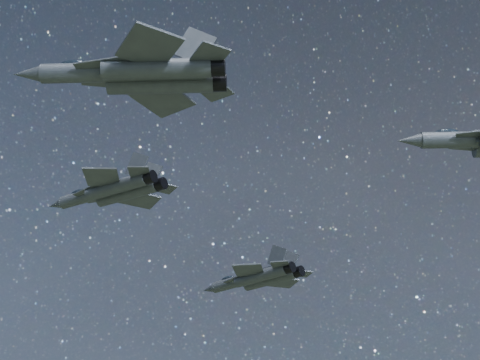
% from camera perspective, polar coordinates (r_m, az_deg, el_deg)
% --- Properties ---
extents(jet_lead, '(16.05, 11.08, 4.03)m').
position_cam_1_polar(jet_lead, '(71.90, -10.77, -0.87)').
color(jet_lead, '#373D45').
extents(jet_left, '(17.19, 11.42, 4.37)m').
position_cam_1_polar(jet_left, '(89.89, 1.53, -8.32)').
color(jet_left, '#373D45').
extents(jet_right, '(18.95, 12.74, 4.78)m').
position_cam_1_polar(jet_right, '(57.30, -8.43, 8.94)').
color(jet_right, '#373D45').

